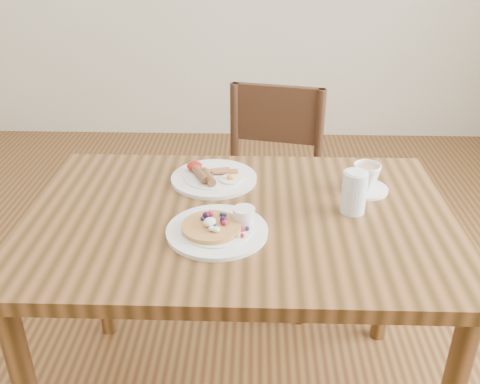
{
  "coord_description": "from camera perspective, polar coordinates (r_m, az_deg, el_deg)",
  "views": [
    {
      "loc": [
        0.04,
        -1.3,
        1.51
      ],
      "look_at": [
        0.0,
        0.0,
        0.82
      ],
      "focal_mm": 40.0,
      "sensor_mm": 36.0,
      "label": 1
    }
  ],
  "objects": [
    {
      "name": "chair_far",
      "position": [
        2.22,
        3.16,
        0.66
      ],
      "size": [
        0.5,
        0.5,
        0.88
      ],
      "rotation": [
        0.0,
        0.0,
        2.94
      ],
      "color": "#3B1F15",
      "rests_on": "ground"
    },
    {
      "name": "breakfast_plate",
      "position": [
        1.69,
        -2.95,
        1.6
      ],
      "size": [
        0.27,
        0.27,
        0.04
      ],
      "color": "white",
      "rests_on": "dining_table"
    },
    {
      "name": "teacup_saucer",
      "position": [
        1.66,
        13.28,
        1.38
      ],
      "size": [
        0.14,
        0.14,
        0.09
      ],
      "color": "white",
      "rests_on": "dining_table"
    },
    {
      "name": "pancake_plate",
      "position": [
        1.41,
        -2.3,
        -3.85
      ],
      "size": [
        0.27,
        0.27,
        0.06
      ],
      "color": "white",
      "rests_on": "dining_table"
    },
    {
      "name": "dining_table",
      "position": [
        1.56,
        0.0,
        -5.51
      ],
      "size": [
        1.2,
        0.8,
        0.75
      ],
      "color": "brown",
      "rests_on": "ground"
    },
    {
      "name": "water_glass",
      "position": [
        1.52,
        12.07,
        -0.03
      ],
      "size": [
        0.07,
        0.07,
        0.12
      ],
      "primitive_type": "cylinder",
      "color": "silver",
      "rests_on": "dining_table"
    }
  ]
}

